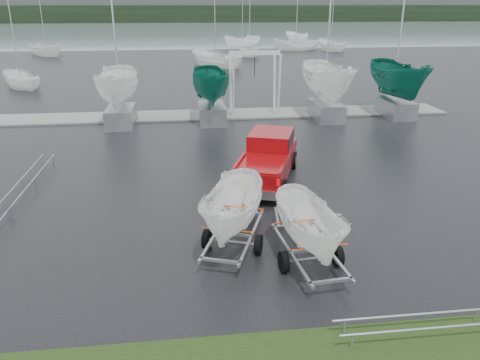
% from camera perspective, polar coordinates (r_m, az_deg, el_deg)
% --- Properties ---
extents(ground_plane, '(120.00, 120.00, 0.00)m').
position_cam_1_polar(ground_plane, '(19.13, 1.36, -0.75)').
color(ground_plane, black).
rests_on(ground_plane, ground).
extents(lake, '(300.00, 300.00, 0.00)m').
position_cam_1_polar(lake, '(117.84, -5.95, 17.31)').
color(lake, gray).
rests_on(lake, ground).
extents(dock, '(30.00, 3.00, 0.12)m').
position_cam_1_polar(dock, '(31.49, -2.06, 8.01)').
color(dock, gray).
rests_on(dock, ground).
extents(treeline, '(300.00, 8.00, 6.00)m').
position_cam_1_polar(treeline, '(187.66, -6.54, 19.48)').
color(treeline, black).
rests_on(treeline, ground).
extents(far_hill, '(300.00, 6.00, 10.00)m').
position_cam_1_polar(far_hill, '(195.62, -6.60, 20.12)').
color(far_hill, '#4C5651').
rests_on(far_hill, ground).
extents(pickup_truck, '(3.66, 5.89, 1.86)m').
position_cam_1_polar(pickup_truck, '(19.78, 3.46, 2.93)').
color(pickup_truck, maroon).
rests_on(pickup_truck, ground).
extents(trailer_hitched, '(2.32, 3.79, 4.60)m').
position_cam_1_polar(trailer_hitched, '(13.46, -0.80, 1.15)').
color(trailer_hitched, '#93969B').
rests_on(trailer_hitched, ground).
extents(trailer_parked, '(1.83, 3.70, 4.30)m').
position_cam_1_polar(trailer_parked, '(12.73, 8.83, -1.03)').
color(trailer_parked, '#93969B').
rests_on(trailer_parked, ground).
extents(boat_hoist, '(3.30, 2.18, 4.12)m').
position_cam_1_polar(boat_hoist, '(31.26, 1.78, 12.80)').
color(boat_hoist, silver).
rests_on(boat_hoist, ground).
extents(keelboat_0, '(2.37, 3.20, 10.54)m').
position_cam_1_polar(keelboat_0, '(29.04, -14.89, 13.68)').
color(keelboat_0, '#93969B').
rests_on(keelboat_0, ground).
extents(keelboat_1, '(2.25, 3.20, 7.09)m').
position_cam_1_polar(keelboat_1, '(29.06, -3.58, 13.92)').
color(keelboat_1, '#93969B').
rests_on(keelboat_1, ground).
extents(keelboat_2, '(2.53, 3.20, 10.70)m').
position_cam_1_polar(keelboat_2, '(30.14, 10.90, 14.74)').
color(keelboat_2, '#93969B').
rests_on(keelboat_2, ground).
extents(keelboat_3, '(2.51, 3.20, 10.68)m').
position_cam_1_polar(keelboat_3, '(32.17, 19.12, 14.31)').
color(keelboat_3, '#93969B').
rests_on(keelboat_3, ground).
extents(mast_rack_0, '(0.56, 6.50, 0.06)m').
position_cam_1_polar(mast_rack_0, '(20.77, -24.46, 0.11)').
color(mast_rack_0, '#93969B').
rests_on(mast_rack_0, ground).
extents(moored_boat_0, '(3.12, 3.13, 10.95)m').
position_cam_1_polar(moored_boat_0, '(46.14, -25.03, 10.16)').
color(moored_boat_0, white).
rests_on(moored_boat_0, ground).
extents(moored_boat_1, '(4.27, 4.29, 12.00)m').
position_cam_1_polar(moored_boat_1, '(56.25, -2.97, 13.63)').
color(moored_boat_1, white).
rests_on(moored_boat_1, ground).
extents(moored_boat_2, '(2.47, 2.52, 10.89)m').
position_cam_1_polar(moored_boat_2, '(67.06, 1.16, 14.82)').
color(moored_boat_2, white).
rests_on(moored_boat_2, ground).
extents(moored_boat_3, '(2.79, 2.72, 11.55)m').
position_cam_1_polar(moored_boat_3, '(76.61, 6.79, 15.43)').
color(moored_boat_3, white).
rests_on(moored_boat_3, ground).
extents(moored_boat_4, '(3.96, 3.97, 11.68)m').
position_cam_1_polar(moored_boat_4, '(73.56, -22.45, 13.84)').
color(moored_boat_4, white).
rests_on(moored_boat_4, ground).
extents(moored_boat_5, '(4.07, 4.05, 11.86)m').
position_cam_1_polar(moored_boat_5, '(82.86, 0.30, 15.97)').
color(moored_boat_5, white).
rests_on(moored_boat_5, ground).
extents(moored_boat_6, '(3.06, 3.11, 11.46)m').
position_cam_1_polar(moored_boat_6, '(76.68, 10.97, 15.22)').
color(moored_boat_6, white).
rests_on(moored_boat_6, ground).
extents(moored_boat_7, '(3.29, 3.34, 11.45)m').
position_cam_1_polar(moored_boat_7, '(96.75, 6.85, 16.53)').
color(moored_boat_7, white).
rests_on(moored_boat_7, ground).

